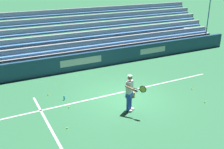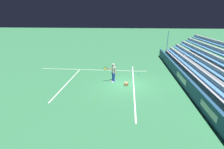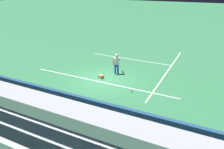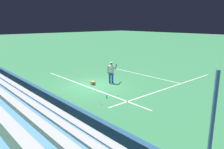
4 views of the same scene
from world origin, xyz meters
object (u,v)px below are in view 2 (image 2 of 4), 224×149
tennis_ball_midcourt (147,73)px  tennis_ball_by_box (130,74)px  tennis_ball_on_baseline (80,99)px  ball_box_cardboard (126,84)px  water_bottle (138,74)px  tennis_ball_near_player (114,103)px  tennis_player (113,73)px  tennis_ball_far_left (114,72)px  tennis_ball_stray_back (95,98)px

tennis_ball_midcourt → tennis_ball_by_box: same height
tennis_ball_on_baseline → tennis_ball_midcourt: 8.65m
ball_box_cardboard → tennis_ball_midcourt: (3.67, -2.12, -0.10)m
tennis_ball_on_baseline → tennis_ball_by_box: bearing=-29.9°
tennis_ball_midcourt → water_bottle: 1.09m
tennis_ball_near_player → tennis_player: bearing=6.3°
tennis_player → tennis_ball_on_baseline: size_ratio=25.98×
tennis_ball_by_box → water_bottle: (-0.06, -0.88, 0.08)m
tennis_ball_on_baseline → water_bottle: size_ratio=0.30×
tennis_ball_near_player → tennis_ball_far_left: same height
tennis_ball_stray_back → water_bottle: (5.96, -3.44, 0.08)m
ball_box_cardboard → tennis_ball_far_left: (3.79, 1.35, -0.10)m
tennis_ball_on_baseline → water_bottle: water_bottle is taller
ball_box_cardboard → tennis_ball_midcourt: size_ratio=6.06×
tennis_player → tennis_ball_on_baseline: tennis_player is taller
tennis_ball_on_baseline → tennis_ball_far_left: size_ratio=1.00×
tennis_ball_near_player → tennis_ball_stray_back: size_ratio=1.00×
ball_box_cardboard → water_bottle: 3.31m
ball_box_cardboard → tennis_ball_far_left: size_ratio=6.06×
tennis_ball_on_baseline → water_bottle: 7.63m
water_bottle → ball_box_cardboard: bearing=159.0°
tennis_player → tennis_ball_stray_back: 3.89m
tennis_ball_far_left → water_bottle: bearing=-105.4°
tennis_ball_stray_back → tennis_ball_midcourt: size_ratio=1.00×
tennis_ball_on_baseline → tennis_ball_midcourt: (6.76, -5.40, 0.00)m
tennis_ball_on_baseline → water_bottle: (6.19, -4.47, 0.08)m
tennis_player → ball_box_cardboard: bearing=-122.6°
tennis_ball_on_baseline → tennis_ball_stray_back: (0.23, -1.03, 0.00)m
tennis_ball_far_left → tennis_ball_by_box: same height
tennis_player → tennis_ball_stray_back: bearing=164.3°
tennis_ball_midcourt → tennis_ball_on_baseline: bearing=141.4°
ball_box_cardboard → water_bottle: size_ratio=1.82×
tennis_player → tennis_ball_on_baseline: bearing=152.0°
tennis_player → ball_box_cardboard: size_ratio=4.29×
tennis_ball_stray_back → water_bottle: 6.88m
tennis_ball_far_left → tennis_ball_midcourt: size_ratio=1.00×
tennis_ball_stray_back → ball_box_cardboard: bearing=-38.1°
tennis_ball_on_baseline → tennis_ball_midcourt: same height
tennis_ball_stray_back → tennis_ball_by_box: bearing=-23.0°
tennis_ball_far_left → tennis_ball_midcourt: same height
tennis_ball_far_left → tennis_ball_by_box: bearing=-111.1°
tennis_ball_on_baseline → tennis_ball_far_left: bearing=-15.7°
ball_box_cardboard → tennis_ball_far_left: 4.02m
tennis_player → tennis_ball_far_left: size_ratio=25.98×
ball_box_cardboard → tennis_ball_by_box: 3.17m
tennis_ball_stray_back → tennis_ball_by_box: (6.02, -2.56, 0.00)m
tennis_ball_on_baseline → tennis_ball_by_box: (6.25, -3.59, 0.00)m
tennis_ball_on_baseline → tennis_ball_far_left: same height
ball_box_cardboard → tennis_ball_stray_back: (-2.87, 2.25, -0.10)m
tennis_player → tennis_ball_on_baseline: 4.47m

